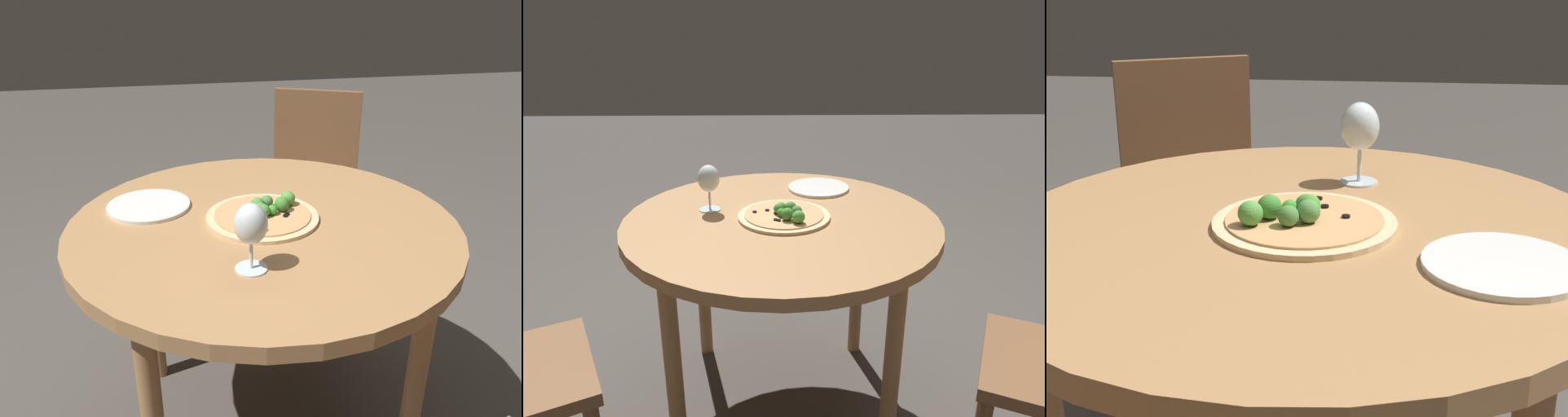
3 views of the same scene
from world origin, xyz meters
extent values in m
cylinder|color=#A87A4C|center=(0.00, 0.00, 0.72)|extent=(1.02, 1.02, 0.04)
cylinder|color=#A87A4C|center=(0.32, -0.32, 0.35)|extent=(0.05, 0.05, 0.70)
cylinder|color=#A87A4C|center=(0.32, 0.32, 0.35)|extent=(0.05, 0.05, 0.70)
cube|color=brown|center=(0.74, 0.37, 0.41)|extent=(0.54, 0.54, 0.04)
cube|color=brown|center=(0.90, 0.45, 0.66)|extent=(0.20, 0.35, 0.45)
cylinder|color=brown|center=(0.51, 0.44, 0.20)|extent=(0.04, 0.04, 0.39)
cylinder|color=brown|center=(0.66, 0.14, 0.20)|extent=(0.04, 0.04, 0.39)
cylinder|color=brown|center=(0.81, 0.59, 0.20)|extent=(0.04, 0.04, 0.39)
cylinder|color=brown|center=(0.97, 0.29, 0.20)|extent=(0.04, 0.04, 0.39)
cylinder|color=#DBBC89|center=(-0.01, 0.00, 0.74)|extent=(0.30, 0.30, 0.01)
cylinder|color=tan|center=(-0.01, 0.00, 0.75)|extent=(0.26, 0.26, 0.00)
sphere|color=#3F863B|center=(-0.01, -0.01, 0.76)|extent=(0.03, 0.03, 0.03)
sphere|color=#4D962E|center=(0.00, -0.01, 0.77)|extent=(0.04, 0.04, 0.04)
sphere|color=green|center=(0.00, 0.02, 0.76)|extent=(0.03, 0.03, 0.03)
sphere|color=#458C3E|center=(0.01, 0.00, 0.77)|extent=(0.03, 0.03, 0.03)
sphere|color=#49823C|center=(-0.05, 0.02, 0.77)|extent=(0.03, 0.03, 0.03)
sphere|color=#408631|center=(-0.02, 0.06, 0.77)|extent=(0.04, 0.04, 0.04)
sphere|color=#519B3E|center=(-0.05, 0.08, 0.77)|extent=(0.04, 0.04, 0.04)
sphere|color=#508844|center=(-0.03, -0.01, 0.77)|extent=(0.04, 0.04, 0.04)
sphere|color=#4D9740|center=(0.00, -0.01, 0.76)|extent=(0.03, 0.03, 0.03)
cylinder|color=black|center=(0.02, 0.00, 0.75)|extent=(0.01, 0.01, 0.00)
cylinder|color=black|center=(0.01, 0.06, 0.75)|extent=(0.01, 0.01, 0.00)
cylinder|color=black|center=(0.00, -0.07, 0.75)|extent=(0.01, 0.01, 0.00)
cylinder|color=black|center=(0.09, -0.01, 0.75)|extent=(0.01, 0.01, 0.00)
cylinder|color=black|center=(0.02, 0.06, 0.75)|extent=(0.01, 0.01, 0.00)
cylinder|color=black|center=(0.05, -0.03, 0.75)|extent=(0.01, 0.01, 0.00)
cylinder|color=silver|center=(0.24, -0.08, 0.74)|extent=(0.07, 0.07, 0.00)
cylinder|color=silver|center=(0.24, -0.08, 0.77)|extent=(0.01, 0.01, 0.06)
ellipsoid|color=silver|center=(0.24, -0.08, 0.85)|extent=(0.07, 0.07, 0.09)
cylinder|color=silver|center=(-0.14, -0.29, 0.74)|extent=(0.23, 0.23, 0.01)
camera|label=1|loc=(1.18, -0.25, 1.31)|focal=35.00mm
camera|label=2|loc=(0.02, 1.52, 1.34)|focal=35.00mm
camera|label=3|loc=(-1.09, -0.12, 1.15)|focal=50.00mm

